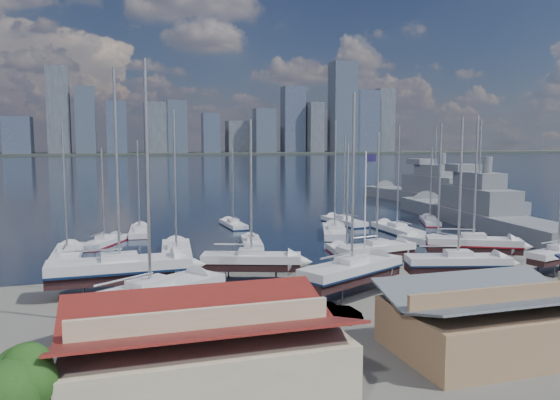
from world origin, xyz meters
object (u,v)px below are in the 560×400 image
object	(u,v)px
naval_ship_east	(477,215)
flagpole	(366,206)
car_a	(318,331)
naval_ship_west	(434,196)
sailboat_cradle_0	(120,269)

from	to	relation	value
naval_ship_east	flagpole	world-z (taller)	naval_ship_east
car_a	flagpole	bearing A→B (deg)	78.65
flagpole	naval_ship_west	bearing A→B (deg)	51.71
sailboat_cradle_0	car_a	world-z (taller)	sailboat_cradle_0
sailboat_cradle_0	naval_ship_west	xyz separation A→B (m)	(65.10, 52.73, -0.57)
sailboat_cradle_0	car_a	bearing A→B (deg)	-53.61
naval_ship_east	naval_ship_west	distance (m)	29.94
car_a	flagpole	distance (m)	18.85
naval_ship_east	sailboat_cradle_0	bearing A→B (deg)	120.44
sailboat_cradle_0	flagpole	xyz separation A→B (m)	(22.49, -1.24, 4.81)
naval_ship_west	car_a	distance (m)	86.54
sailboat_cradle_0	flagpole	bearing A→B (deg)	-4.40
naval_ship_west	flagpole	xyz separation A→B (m)	(-42.61, -53.96, 5.38)
sailboat_cradle_0	naval_ship_east	size ratio (longest dim) A/B	0.43
naval_ship_east	car_a	size ratio (longest dim) A/B	9.25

